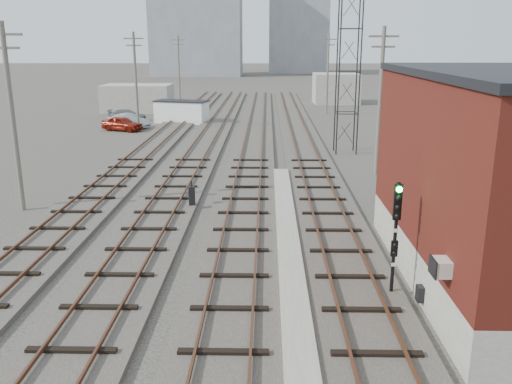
{
  "coord_description": "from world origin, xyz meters",
  "views": [
    {
      "loc": [
        -0.38,
        -5.49,
        8.03
      ],
      "look_at": [
        -0.82,
        15.62,
        2.2
      ],
      "focal_mm": 38.0,
      "sensor_mm": 36.0,
      "label": 1
    }
  ],
  "objects_px": {
    "signal_mast": "(396,232)",
    "car_grey": "(127,115)",
    "site_trailer": "(182,112)",
    "car_silver": "(129,121)",
    "switch_stand": "(192,196)",
    "car_red": "(122,124)"
  },
  "relations": [
    {
      "from": "signal_mast",
      "to": "car_grey",
      "type": "xyz_separation_m",
      "value": [
        -19.02,
        41.17,
        -1.66
      ]
    },
    {
      "from": "signal_mast",
      "to": "site_trailer",
      "type": "height_order",
      "value": "signal_mast"
    },
    {
      "from": "car_silver",
      "to": "switch_stand",
      "type": "bearing_deg",
      "value": -137.76
    },
    {
      "from": "car_red",
      "to": "signal_mast",
      "type": "bearing_deg",
      "value": -131.05
    },
    {
      "from": "switch_stand",
      "to": "car_grey",
      "type": "bearing_deg",
      "value": 98.01
    },
    {
      "from": "site_trailer",
      "to": "car_grey",
      "type": "distance_m",
      "value": 6.26
    },
    {
      "from": "switch_stand",
      "to": "site_trailer",
      "type": "relative_size",
      "value": 0.23
    },
    {
      "from": "signal_mast",
      "to": "car_grey",
      "type": "bearing_deg",
      "value": 114.8
    },
    {
      "from": "switch_stand",
      "to": "site_trailer",
      "type": "bearing_deg",
      "value": 88.13
    },
    {
      "from": "signal_mast",
      "to": "switch_stand",
      "type": "relative_size",
      "value": 2.86
    },
    {
      "from": "switch_stand",
      "to": "site_trailer",
      "type": "distance_m",
      "value": 30.56
    },
    {
      "from": "car_grey",
      "to": "switch_stand",
      "type": "bearing_deg",
      "value": -158.43
    },
    {
      "from": "switch_stand",
      "to": "car_silver",
      "type": "height_order",
      "value": "switch_stand"
    },
    {
      "from": "switch_stand",
      "to": "car_red",
      "type": "bearing_deg",
      "value": 100.39
    },
    {
      "from": "signal_mast",
      "to": "car_silver",
      "type": "distance_m",
      "value": 40.21
    },
    {
      "from": "site_trailer",
      "to": "car_silver",
      "type": "distance_m",
      "value": 5.89
    },
    {
      "from": "signal_mast",
      "to": "car_red",
      "type": "relative_size",
      "value": 0.97
    },
    {
      "from": "car_silver",
      "to": "car_grey",
      "type": "bearing_deg",
      "value": 38.05
    },
    {
      "from": "car_red",
      "to": "switch_stand",
      "type": "bearing_deg",
      "value": -136.49
    },
    {
      "from": "site_trailer",
      "to": "car_red",
      "type": "bearing_deg",
      "value": -116.44
    },
    {
      "from": "signal_mast",
      "to": "car_silver",
      "type": "bearing_deg",
      "value": 115.94
    },
    {
      "from": "signal_mast",
      "to": "car_red",
      "type": "xyz_separation_m",
      "value": [
        -17.76,
        34.3,
        -1.57
      ]
    }
  ]
}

